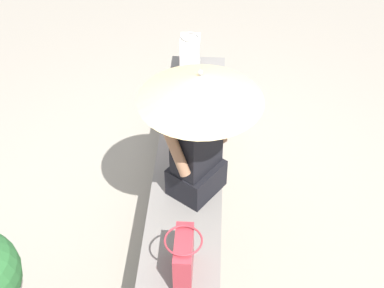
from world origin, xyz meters
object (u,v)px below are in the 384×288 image
Objects in this scene: shoulder_bag_spare at (203,130)px; magazine at (187,101)px; person_seated at (197,147)px; parasol at (200,87)px; tote_bag_canvas at (190,55)px; handbag_black at (184,257)px.

magazine is at bearing 15.69° from shoulder_bag_spare.
person_seated is 0.89× the size of parasol.
tote_bag_canvas is at bearing -1.59° from magazine.
shoulder_bag_spare is at bearing -2.88° from person_seated.
parasol is 3.18× the size of shoulder_bag_spare.
person_seated is 0.74m from handbag_black.
shoulder_bag_spare is (1.16, -0.06, -0.00)m from handbag_black.
shoulder_bag_spare reaches higher than magazine.
shoulder_bag_spare is at bearing -0.11° from parasol.
parasol is at bearing -5.09° from handbag_black.
shoulder_bag_spare is 1.14× the size of magazine.
magazine is (-0.45, 0.00, -0.17)m from tote_bag_canvas.
parasol is at bearing -154.72° from person_seated.
tote_bag_canvas is (2.17, 0.09, 0.02)m from handbag_black.
parasol is at bearing 179.89° from shoulder_bag_spare.
person_seated reaches higher than tote_bag_canvas.
handbag_black is 2.17m from tote_bag_canvas.
handbag_black is (-0.71, 0.04, -0.23)m from person_seated.
parasol reaches higher than person_seated.
handbag_black is 1.14× the size of magazine.
parasol is 0.90m from shoulder_bag_spare.
parasol reaches higher than shoulder_bag_spare.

